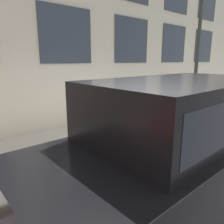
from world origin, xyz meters
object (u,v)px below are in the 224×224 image
person (97,113)px  street_lamp (201,14)px  parked_truck_black_near (178,135)px  fire_hydrant (126,129)px

person → street_lamp: street_lamp is taller
parked_truck_black_near → street_lamp: 5.69m
street_lamp → person: bearing=90.6°
person → parked_truck_black_near: bearing=104.5°
fire_hydrant → person: (0.35, 0.59, 0.42)m
street_lamp → parked_truck_black_near: bearing=116.4°
person → parked_truck_black_near: parked_truck_black_near is taller
fire_hydrant → street_lamp: bearing=-84.0°
person → street_lamp: 5.11m
fire_hydrant → parked_truck_black_near: size_ratio=0.17×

